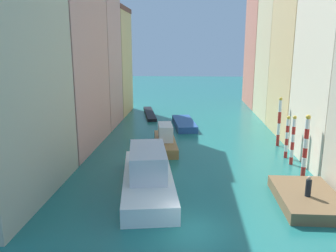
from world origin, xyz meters
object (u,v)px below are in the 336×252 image
object	(u,v)px
mooring_pole_1	(293,140)
mooring_pole_0	(306,145)
person_on_dock	(308,187)
motorboat_1	(184,124)
mooring_pole_2	(287,137)
gondola_black	(150,114)
motorboat_0	(165,140)
waterfront_dock	(307,198)
vaporetto_white	(148,174)
mooring_pole_3	(279,121)

from	to	relation	value
mooring_pole_1	mooring_pole_0	bearing A→B (deg)	-86.20
person_on_dock	motorboat_1	world-z (taller)	person_on_dock
mooring_pole_2	gondola_black	world-z (taller)	mooring_pole_2
motorboat_0	motorboat_1	bearing A→B (deg)	79.76
waterfront_dock	mooring_pole_2	distance (m)	9.81
mooring_pole_1	person_on_dock	bearing A→B (deg)	-99.07
person_on_dock	mooring_pole_0	size ratio (longest dim) A/B	0.27
waterfront_dock	person_on_dock	bearing A→B (deg)	-109.37
mooring_pole_1	mooring_pole_2	xyz separation A→B (m)	(0.03, 1.88, -0.21)
person_on_dock	gondola_black	xyz separation A→B (m)	(-13.65, 29.27, -1.18)
motorboat_1	vaporetto_white	bearing A→B (deg)	-96.37
mooring_pole_0	motorboat_0	size ratio (longest dim) A/B	0.63
motorboat_0	motorboat_1	distance (m)	9.71
mooring_pole_1	motorboat_1	bearing A→B (deg)	124.83
gondola_black	motorboat_1	bearing A→B (deg)	-53.48
mooring_pole_1	mooring_pole_2	size ratio (longest dim) A/B	1.10
motorboat_1	mooring_pole_3	bearing A→B (deg)	-39.21
mooring_pole_0	mooring_pole_1	xyz separation A→B (m)	(-0.18, 2.71, -0.31)
gondola_black	motorboat_0	size ratio (longest dim) A/B	1.26
mooring_pole_0	motorboat_1	size ratio (longest dim) A/B	0.63
mooring_pole_1	vaporetto_white	bearing A→B (deg)	-152.87
mooring_pole_2	mooring_pole_1	bearing A→B (deg)	-90.84
gondola_black	motorboat_0	bearing A→B (deg)	-77.83
mooring_pole_3	gondola_black	distance (m)	21.68
waterfront_dock	person_on_dock	xyz separation A→B (m)	(-0.18, -0.51, 1.01)
mooring_pole_2	vaporetto_white	world-z (taller)	mooring_pole_2
person_on_dock	mooring_pole_0	bearing A→B (deg)	74.86
mooring_pole_3	motorboat_0	xyz separation A→B (m)	(-11.60, -1.49, -1.75)
mooring_pole_0	mooring_pole_3	size ratio (longest dim) A/B	0.98
person_on_dock	gondola_black	distance (m)	32.32
mooring_pole_3	gondola_black	xyz separation A→B (m)	(-15.21, 15.26, -2.38)
mooring_pole_1	mooring_pole_3	distance (m)	5.80
mooring_pole_0	mooring_pole_1	world-z (taller)	mooring_pole_0
waterfront_dock	gondola_black	bearing A→B (deg)	115.68
motorboat_0	mooring_pole_0	bearing A→B (deg)	-31.24
person_on_dock	motorboat_1	size ratio (longest dim) A/B	0.17
vaporetto_white	gondola_black	size ratio (longest dim) A/B	1.14
waterfront_dock	vaporetto_white	world-z (taller)	vaporetto_white
gondola_black	mooring_pole_1	bearing A→B (deg)	-54.58
mooring_pole_2	motorboat_0	world-z (taller)	mooring_pole_2
waterfront_dock	motorboat_0	size ratio (longest dim) A/B	0.76
gondola_black	motorboat_0	xyz separation A→B (m)	(3.61, -16.75, 0.63)
motorboat_1	gondola_black	bearing A→B (deg)	126.52
person_on_dock	mooring_pole_2	xyz separation A→B (m)	(1.34, 10.11, 0.64)
gondola_black	motorboat_0	world-z (taller)	motorboat_0
mooring_pole_2	motorboat_1	world-z (taller)	mooring_pole_2
mooring_pole_3	vaporetto_white	size ratio (longest dim) A/B	0.45
mooring_pole_1	gondola_black	xyz separation A→B (m)	(-14.96, 21.04, -2.02)
mooring_pole_1	vaporetto_white	size ratio (longest dim) A/B	0.39
mooring_pole_1	motorboat_0	xyz separation A→B (m)	(-11.35, 4.28, -1.40)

